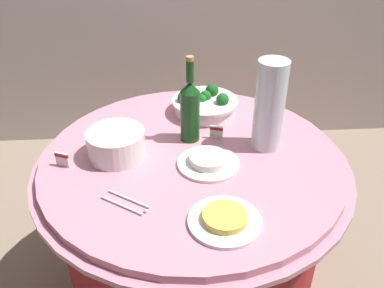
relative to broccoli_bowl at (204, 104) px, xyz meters
The scene contains 11 objects.
ground_plane 0.85m from the broccoli_bowl, 102.72° to the right, with size 6.00×6.00×0.00m, color gray.
buffet_table 0.52m from the broccoli_bowl, 102.72° to the right, with size 1.16×1.16×0.74m.
broccoli_bowl is the anchor object (origin of this frame).
plate_stack 0.46m from the broccoli_bowl, 138.43° to the right, with size 0.21×0.21×0.10m.
wine_bottle 0.24m from the broccoli_bowl, 110.36° to the right, with size 0.07×0.07×0.34m.
decorative_fruit_vase 0.36m from the broccoli_bowl, 52.94° to the right, with size 0.11×0.11×0.34m.
serving_tongs 0.65m from the broccoli_bowl, 116.79° to the right, with size 0.16×0.13×0.01m.
food_plate_rice 0.39m from the broccoli_bowl, 92.91° to the right, with size 0.22×0.22×0.04m.
food_plate_fried_egg 0.68m from the broccoli_bowl, 89.96° to the right, with size 0.22×0.22×0.03m.
label_placard_front 0.64m from the broccoli_bowl, 145.67° to the right, with size 0.05×0.03×0.05m.
label_placard_mid 0.22m from the broccoli_bowl, 82.47° to the right, with size 0.05×0.02×0.05m.
Camera 1 is at (-0.08, -1.25, 1.60)m, focal length 38.67 mm.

